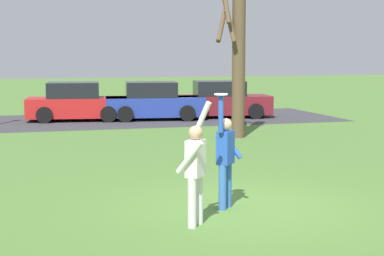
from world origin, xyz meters
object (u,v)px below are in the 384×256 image
person_catcher (225,155)px  person_defender (195,167)px  parked_car_maroon (222,101)px  parked_car_blue (154,102)px  frisbee_disc (221,94)px  parked_car_red (76,103)px  bare_tree_tall (237,45)px

person_catcher → person_defender: 1.29m
parked_car_maroon → parked_car_blue: bearing=-170.6°
frisbee_disc → parked_car_blue: (2.25, 15.57, -1.37)m
parked_car_red → bare_tree_tall: (4.60, -6.84, 2.33)m
person_defender → parked_car_maroon: bearing=21.0°
parked_car_red → bare_tree_tall: bare_tree_tall is taller
parked_car_blue → parked_car_maroon: same height
parked_car_blue → frisbee_disc: bearing=-90.2°
person_defender → bare_tree_tall: 11.14m
person_defender → parked_car_maroon: size_ratio=0.47×
parked_car_red → parked_car_maroon: size_ratio=1.00×
person_catcher → bare_tree_tall: bearing=-160.2°
frisbee_disc → person_defender: bearing=-131.0°
person_catcher → person_defender: size_ratio=1.02×
person_defender → parked_car_red: 16.88m
person_defender → frisbee_disc: frisbee_disc is taller
frisbee_disc → parked_car_red: 16.16m
person_defender → parked_car_red: (-0.24, 16.88, -0.25)m
parked_car_red → bare_tree_tall: bearing=-48.1°
person_catcher → parked_car_blue: size_ratio=0.48×
person_catcher → bare_tree_tall: bare_tree_tall is taller
parked_car_maroon → bare_tree_tall: 7.00m
person_defender → parked_car_maroon: 17.50m
parked_car_red → person_catcher: bearing=-78.1°
parked_car_red → bare_tree_tall: size_ratio=0.71×
person_defender → parked_car_red: size_ratio=0.47×
person_catcher → bare_tree_tall: (3.51, 9.07, 2.07)m
person_catcher → person_defender: person_catcher is taller
bare_tree_tall → person_catcher: bearing=-111.2°
parked_car_blue → bare_tree_tall: 6.89m
person_defender → bare_tree_tall: (4.36, 10.04, 2.07)m
person_catcher → frisbee_disc: size_ratio=8.66×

